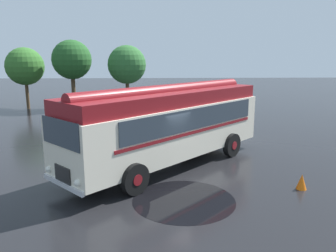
# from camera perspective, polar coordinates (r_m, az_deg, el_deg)

# --- Properties ---
(ground_plane) EXTENTS (120.00, 120.00, 0.00)m
(ground_plane) POSITION_cam_1_polar(r_m,az_deg,el_deg) (13.59, -1.52, -7.81)
(ground_plane) COLOR black
(vintage_bus) EXTENTS (8.91, 8.81, 3.49)m
(vintage_bus) POSITION_cam_1_polar(r_m,az_deg,el_deg) (13.85, 0.22, 0.71)
(vintage_bus) COLOR silver
(vintage_bus) RESTS_ON ground
(car_near_left) EXTENTS (2.40, 4.40, 1.66)m
(car_near_left) POSITION_cam_1_polar(r_m,az_deg,el_deg) (24.79, -7.39, 3.17)
(car_near_left) COLOR #4C5156
(car_near_left) RESTS_ON ground
(car_mid_left) EXTENTS (1.98, 4.21, 1.66)m
(car_mid_left) POSITION_cam_1_polar(r_m,az_deg,el_deg) (23.93, -0.33, 2.95)
(car_mid_left) COLOR navy
(car_mid_left) RESTS_ON ground
(car_mid_right) EXTENTS (2.34, 4.37, 1.66)m
(car_mid_right) POSITION_cam_1_polar(r_m,az_deg,el_deg) (23.82, 6.05, 2.85)
(car_mid_right) COLOR black
(car_mid_right) RESTS_ON ground
(tree_far_left) EXTENTS (3.30, 3.30, 5.42)m
(tree_far_left) POSITION_cam_1_polar(r_m,az_deg,el_deg) (31.86, -23.88, 9.48)
(tree_far_left) COLOR #4C3823
(tree_far_left) RESTS_ON ground
(tree_left_of_centre) EXTENTS (3.43, 3.43, 6.06)m
(tree_left_of_centre) POSITION_cam_1_polar(r_m,az_deg,el_deg) (30.37, -16.61, 10.91)
(tree_left_of_centre) COLOR #4C3823
(tree_left_of_centre) RESTS_ON ground
(tree_centre) EXTENTS (3.46, 3.46, 5.63)m
(tree_centre) POSITION_cam_1_polar(r_m,az_deg,el_deg) (30.26, -7.42, 10.58)
(tree_centre) COLOR #4C3823
(tree_centre) RESTS_ON ground
(traffic_cone) EXTENTS (0.36, 0.36, 0.55)m
(traffic_cone) POSITION_cam_1_polar(r_m,az_deg,el_deg) (12.64, 22.25, -8.97)
(traffic_cone) COLOR orange
(traffic_cone) RESTS_ON ground
(puddle_patch) EXTENTS (3.38, 3.38, 0.01)m
(puddle_patch) POSITION_cam_1_polar(r_m,az_deg,el_deg) (11.00, 2.76, -12.74)
(puddle_patch) COLOR black
(puddle_patch) RESTS_ON ground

